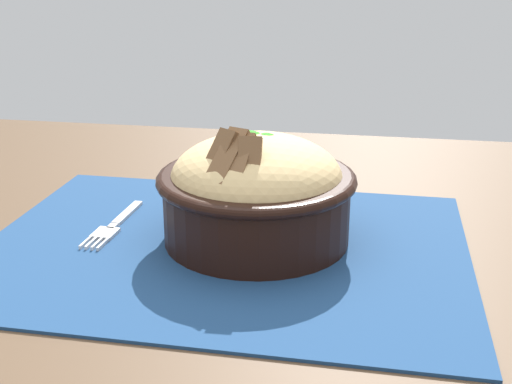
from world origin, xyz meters
TOP-DOWN VIEW (x-y plane):
  - table at (0.00, 0.00)m, footprint 1.06×0.84m
  - placemat at (-0.02, 0.02)m, footprint 0.46×0.35m
  - bowl at (-0.05, 0.00)m, footprint 0.22×0.22m
  - fork at (0.10, -0.00)m, footprint 0.02×0.13m

SIDE VIEW (x-z plane):
  - table at x=0.00m, z-range 0.29..1.05m
  - placemat at x=-0.02m, z-range 0.76..0.76m
  - fork at x=0.10m, z-range 0.76..0.76m
  - bowl at x=-0.05m, z-range 0.75..0.87m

